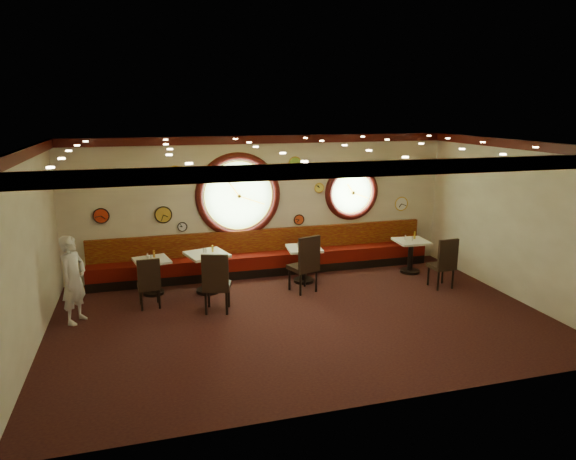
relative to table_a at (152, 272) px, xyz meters
The scene contains 50 objects.
floor 3.36m from the table_a, 38.04° to the right, with size 9.00×6.00×0.00m, color black.
ceiling 4.30m from the table_a, 38.04° to the right, with size 9.00×6.00×0.02m, color #B68B33.
wall_back 3.00m from the table_a, 19.95° to the left, with size 9.00×0.02×3.20m, color beige.
wall_front 5.80m from the table_a, 62.59° to the right, with size 9.00×0.02×3.20m, color beige.
wall_left 3.00m from the table_a, 132.54° to the right, with size 0.02×6.00×3.20m, color beige.
wall_right 7.49m from the table_a, 16.06° to the right, with size 0.02×6.00×3.20m, color beige.
molding_back 3.82m from the table_a, 18.97° to the left, with size 9.00×0.10×0.18m, color #3A0C0A.
molding_front 6.23m from the table_a, 62.35° to the right, with size 9.00×0.10×0.18m, color #3A0C0A.
molding_left 3.81m from the table_a, 131.78° to the right, with size 0.10×6.00×0.18m, color #3A0C0A.
molding_right 7.82m from the table_a, 16.17° to the right, with size 0.10×6.00×0.18m, color #3A0C0A.
banquette_base 2.73m from the table_a, 14.36° to the left, with size 8.00×0.55×0.20m, color black.
banquette_seat 2.71m from the table_a, 14.36° to the left, with size 8.00×0.55×0.30m, color #570B07.
banquette_back 2.78m from the table_a, 18.78° to the left, with size 8.00×0.10×0.55m, color #5D0907.
porthole_left_glass 2.62m from the table_a, 25.09° to the left, with size 1.66×1.66×0.02m, color #89BE72.
porthole_left_frame 2.61m from the table_a, 24.74° to the left, with size 1.98×1.98×0.18m, color #3A0C0A.
porthole_left_ring 2.60m from the table_a, 24.04° to the left, with size 1.61×1.61×0.03m, color gold.
porthole_right_glass 5.09m from the table_a, 11.10° to the left, with size 1.10×1.10×0.02m, color #89BE72.
porthole_right_frame 5.08m from the table_a, 10.93° to the left, with size 1.38×1.38×0.18m, color #3A0C0A.
porthole_right_ring 5.08m from the table_a, 10.58° to the left, with size 1.09×1.09×0.03m, color gold.
wall_clock_0 6.29m from the table_a, ahead, with size 0.28×0.28×0.03m, color black.
wall_clock_1 2.26m from the table_a, 55.79° to the left, with size 0.24×0.24×0.03m, color black.
wall_clock_2 3.66m from the table_a, 14.71° to the left, with size 0.24×0.24×0.03m, color #CA4217.
wall_clock_3 1.41m from the table_a, 70.69° to the left, with size 0.36×0.36×0.03m, color gold.
wall_clock_4 4.06m from the table_a, 15.12° to the left, with size 0.30×0.30×0.03m, color #85BD3B.
wall_clock_5 1.37m from the table_a, 51.70° to the left, with size 0.20×0.20×0.03m, color white.
wall_clock_6 2.16m from the table_a, 122.54° to the left, with size 0.26×0.26×0.03m, color #AFD32A.
wall_clock_7 1.71m from the table_a, 137.13° to the left, with size 0.32×0.32×0.03m, color red.
wall_clock_8 4.33m from the table_a, 12.92° to the left, with size 0.22×0.22×0.03m, color #ECDE4E.
wall_clock_9 6.31m from the table_a, ahead, with size 0.34×0.34×0.03m, color white.
table_a is the anchor object (origin of this frame).
table_b 1.14m from the table_a, 10.31° to the right, with size 0.96×0.96×0.86m.
table_c 3.28m from the table_a, ahead, with size 0.80×0.80×0.80m.
table_d 5.90m from the table_a, ahead, with size 0.76×0.76×0.79m.
chair_a 0.82m from the table_a, 95.58° to the right, with size 0.46×0.46×0.63m.
chair_b 1.81m from the table_a, 50.77° to the right, with size 0.61×0.61×0.74m.
chair_c 3.21m from the table_a, 14.18° to the right, with size 0.65×0.65×0.77m.
chair_d 6.19m from the table_a, 12.73° to the right, with size 0.49×0.49×0.69m.
condiment_a_salt 0.35m from the table_a, 132.67° to the left, with size 0.04×0.04×0.11m, color #B9B9BE.
condiment_b_salt 1.15m from the table_a, ahead, with size 0.04×0.04×0.10m, color silver.
condiment_c_salt 3.16m from the table_a, ahead, with size 0.04×0.04×0.11m, color silver.
condiment_d_salt 5.79m from the table_a, ahead, with size 0.04×0.04×0.11m, color silver.
condiment_a_pepper 0.33m from the table_a, 168.76° to the left, with size 0.04×0.04×0.10m, color silver.
condiment_b_pepper 1.19m from the table_a, ahead, with size 0.03×0.03×0.09m, color silver.
condiment_c_pepper 3.29m from the table_a, ahead, with size 0.04×0.04×0.11m, color silver.
condiment_d_pepper 5.91m from the table_a, ahead, with size 0.04×0.04×0.10m, color silver.
condiment_a_bottle 0.39m from the table_a, 67.32° to the left, with size 0.05×0.05×0.15m, color #C37D2D.
condiment_b_bottle 1.34m from the table_a, ahead, with size 0.04×0.04×0.14m, color gold.
condiment_c_bottle 3.43m from the table_a, ahead, with size 0.04×0.04×0.14m, color orange.
condiment_d_bottle 6.04m from the table_a, ahead, with size 0.06×0.06×0.18m, color gold.
waiter 1.79m from the table_a, 141.55° to the right, with size 0.59×0.39×1.62m, color silver.
Camera 1 is at (-2.68, -8.51, 3.82)m, focal length 32.00 mm.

